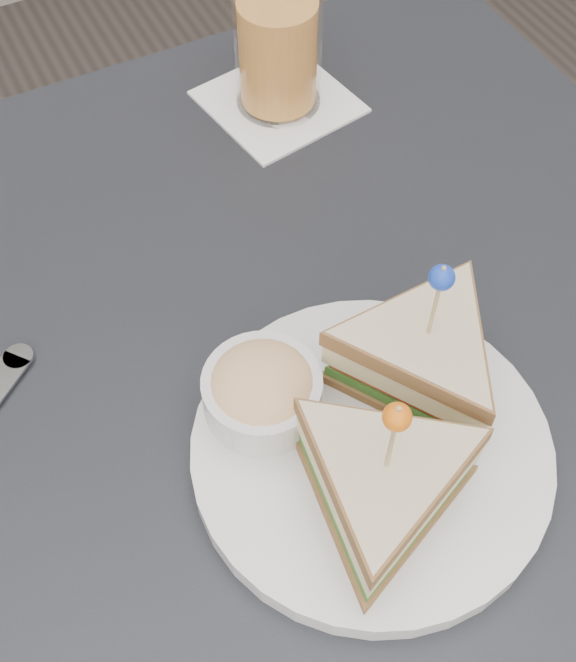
% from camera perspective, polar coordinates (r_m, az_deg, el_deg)
% --- Properties ---
extents(ground_plane, '(3.50, 3.50, 0.00)m').
position_cam_1_polar(ground_plane, '(1.30, -0.21, -21.18)').
color(ground_plane, '#3F3833').
extents(table, '(0.80, 0.80, 0.75)m').
position_cam_1_polar(table, '(0.67, -0.38, -7.19)').
color(table, black).
rests_on(table, ground).
extents(plate_meal, '(0.28, 0.27, 0.14)m').
position_cam_1_polar(plate_meal, '(0.54, 6.45, -6.32)').
color(plate_meal, silver).
rests_on(plate_meal, table).
extents(drink_set, '(0.14, 0.14, 0.16)m').
position_cam_1_polar(drink_set, '(0.76, -0.71, 19.47)').
color(drink_set, white).
rests_on(drink_set, table).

